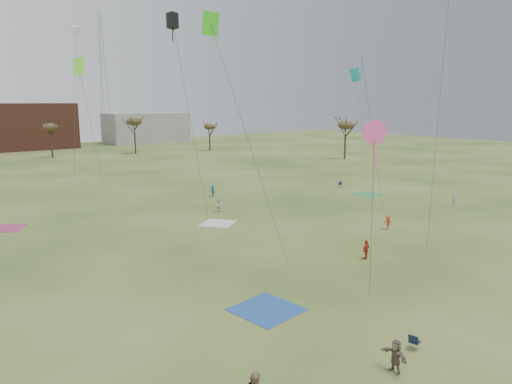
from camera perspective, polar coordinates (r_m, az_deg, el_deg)
ground at (r=29.93m, az=14.74°, el=-13.94°), size 260.00×260.00×0.00m
spectator_fore_a at (r=38.53m, az=13.36°, el=-6.87°), size 0.99×0.53×1.60m
spectator_fore_c at (r=23.84m, az=16.75°, el=-18.73°), size 0.65×1.55×1.62m
flyer_mid_b at (r=47.72m, az=15.88°, el=-3.61°), size 0.70×1.03×1.46m
flyer_mid_c at (r=61.69m, az=23.11°, el=-0.74°), size 0.66×0.52×1.60m
spectator_mid_e at (r=53.34m, az=-4.57°, el=-1.58°), size 0.99×0.91×1.65m
flyer_far_c at (r=61.79m, az=-5.36°, el=0.12°), size 0.65×1.06×1.59m
blanket_blue at (r=29.18m, az=1.28°, el=-14.22°), size 4.08×4.08×0.03m
blanket_cream at (r=48.52m, az=-4.65°, el=-3.86°), size 4.39×4.39×0.03m
blanket_plum at (r=52.78m, az=-28.32°, el=-3.95°), size 4.34×4.34×0.03m
blanket_olive at (r=65.13m, az=13.60°, el=-0.29°), size 3.58×3.58×0.03m
camp_chair_center at (r=26.23m, az=18.85°, el=-17.31°), size 0.64×0.61×0.87m
camp_chair_right at (r=69.39m, az=10.26°, el=0.75°), size 0.73×0.72×0.87m
kites_aloft at (r=49.98m, az=-11.86°, el=17.33°), size 76.92×71.16×22.19m
tree_line at (r=97.25m, az=-26.81°, el=6.71°), size 117.44×49.32×8.91m
building_brick at (r=138.88m, az=-27.00°, el=7.20°), size 26.00×16.00×12.00m
building_grey at (r=147.92m, az=-13.31°, el=7.68°), size 24.00×12.00×9.00m
radio_tower at (r=150.49m, az=-18.26°, el=13.09°), size 1.51×1.72×41.00m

